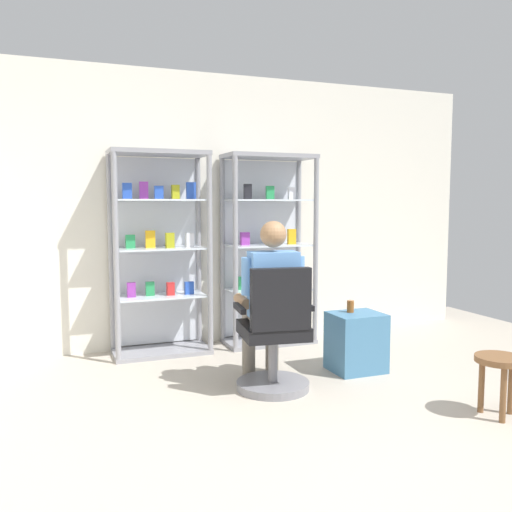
% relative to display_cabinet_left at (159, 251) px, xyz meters
% --- Properties ---
extents(ground_plane, '(7.20, 7.20, 0.00)m').
position_rel_display_cabinet_left_xyz_m(ground_plane, '(0.55, -2.76, -0.97)').
color(ground_plane, '#B2A899').
extents(back_wall, '(6.00, 0.10, 2.70)m').
position_rel_display_cabinet_left_xyz_m(back_wall, '(0.55, 0.24, 0.38)').
color(back_wall, silver).
rests_on(back_wall, ground).
extents(display_cabinet_left, '(0.90, 0.45, 1.90)m').
position_rel_display_cabinet_left_xyz_m(display_cabinet_left, '(0.00, 0.00, 0.00)').
color(display_cabinet_left, gray).
rests_on(display_cabinet_left, ground).
extents(display_cabinet_right, '(0.90, 0.45, 1.90)m').
position_rel_display_cabinet_left_xyz_m(display_cabinet_right, '(1.10, 0.00, -0.01)').
color(display_cabinet_right, gray).
rests_on(display_cabinet_right, ground).
extents(office_chair, '(0.60, 0.56, 0.96)m').
position_rel_display_cabinet_left_xyz_m(office_chair, '(0.59, -1.42, -0.57)').
color(office_chair, slate).
rests_on(office_chair, ground).
extents(seated_shopkeeper, '(0.53, 0.60, 1.29)m').
position_rel_display_cabinet_left_xyz_m(seated_shopkeeper, '(0.61, -1.26, -0.25)').
color(seated_shopkeeper, slate).
rests_on(seated_shopkeeper, ground).
extents(storage_crate, '(0.43, 0.37, 0.50)m').
position_rel_display_cabinet_left_xyz_m(storage_crate, '(1.43, -1.20, -0.72)').
color(storage_crate, teal).
rests_on(storage_crate, ground).
extents(tea_glass, '(0.06, 0.06, 0.10)m').
position_rel_display_cabinet_left_xyz_m(tea_glass, '(1.40, -1.14, -0.42)').
color(tea_glass, brown).
rests_on(tea_glass, storage_crate).
extents(wooden_stool, '(0.32, 0.32, 0.41)m').
position_rel_display_cabinet_left_xyz_m(wooden_stool, '(1.79, -2.40, -0.64)').
color(wooden_stool, brown).
rests_on(wooden_stool, ground).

